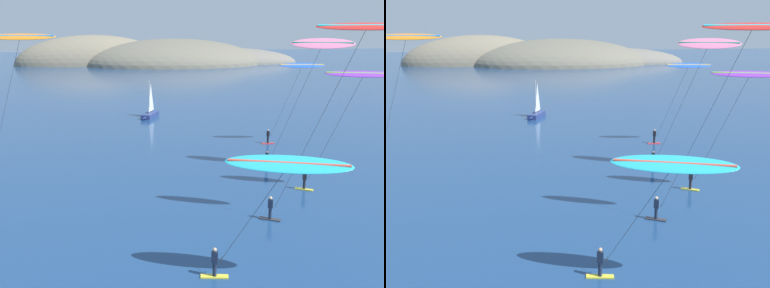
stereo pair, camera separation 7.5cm
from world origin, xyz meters
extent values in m
ellipsoid|color=#7A705B|center=(-1.09, 179.36, 0.00)|extent=(58.25, 25.45, 22.44)
ellipsoid|color=slate|center=(47.75, 173.04, 0.00)|extent=(65.12, 27.68, 12.48)
ellipsoid|color=#6B6656|center=(29.35, 173.70, 0.00)|extent=(69.20, 52.93, 19.57)
cube|color=navy|center=(1.12, 59.59, 0.35)|extent=(3.46, 4.90, 0.70)
cone|color=navy|center=(0.01, 57.46, 0.35)|extent=(1.59, 2.22, 0.67)
cylinder|color=#B2B2B7|center=(0.98, 59.33, 3.20)|extent=(0.12, 0.12, 5.00)
pyramid|color=white|center=(1.39, 60.12, 3.03)|extent=(0.90, 1.63, 4.25)
cylinder|color=#A5A5AD|center=(1.39, 60.12, 0.95)|extent=(0.90, 1.63, 0.08)
cube|color=red|center=(7.44, 29.34, 0.04)|extent=(1.53, 0.97, 0.08)
cylinder|color=#192338|center=(7.44, 29.34, 0.48)|extent=(0.22, 0.22, 0.80)
cube|color=#192338|center=(7.44, 29.34, 1.18)|extent=(0.39, 0.35, 0.60)
sphere|color=#9E7051|center=(7.44, 29.34, 1.60)|extent=(0.22, 0.22, 0.22)
cylinder|color=black|center=(7.74, 29.16, 1.06)|extent=(0.32, 0.49, 0.04)
ellipsoid|color=pink|center=(11.29, 27.00, 11.81)|extent=(5.48, 4.12, 1.06)
cylinder|color=#14895B|center=(11.29, 27.00, 11.86)|extent=(4.56, 2.86, 0.16)
cylinder|color=#333338|center=(9.51, 28.08, 6.38)|extent=(3.59, 2.19, 10.66)
cube|color=#2D2D33|center=(2.58, 17.27, 0.04)|extent=(1.46, 1.19, 0.08)
cylinder|color=#192338|center=(2.58, 17.27, 0.48)|extent=(0.22, 0.22, 0.80)
cube|color=#192338|center=(2.58, 17.27, 1.18)|extent=(0.39, 0.34, 0.60)
sphere|color=beige|center=(2.58, 17.27, 1.60)|extent=(0.22, 0.22, 0.22)
cylinder|color=black|center=(2.89, 17.09, 1.06)|extent=(0.31, 0.50, 0.04)
ellipsoid|color=red|center=(7.28, 14.60, 13.17)|extent=(5.86, 3.97, 0.62)
cylinder|color=#23D6DB|center=(7.28, 14.60, 13.22)|extent=(5.13, 3.00, 0.16)
cylinder|color=#333338|center=(5.08, 15.85, 7.07)|extent=(4.43, 2.53, 12.02)
cube|color=red|center=(11.61, 38.92, 0.04)|extent=(1.54, 0.57, 0.08)
cylinder|color=black|center=(11.61, 38.92, 0.48)|extent=(0.22, 0.22, 0.80)
cube|color=black|center=(11.61, 38.92, 1.18)|extent=(0.38, 0.28, 0.60)
sphere|color=tan|center=(11.61, 38.92, 1.60)|extent=(0.22, 0.22, 0.22)
cylinder|color=black|center=(11.95, 38.83, 1.06)|extent=(0.17, 0.54, 0.04)
ellipsoid|color=blue|center=(15.06, 38.04, 9.08)|extent=(5.30, 2.40, 0.64)
cylinder|color=gold|center=(15.06, 38.04, 9.13)|extent=(4.81, 1.37, 0.16)
cylinder|color=#333338|center=(13.50, 38.44, 5.02)|extent=(3.14, 0.82, 7.93)
cube|color=yellow|center=(7.94, 22.63, 0.04)|extent=(1.41, 1.27, 0.08)
cylinder|color=black|center=(7.94, 22.63, 0.48)|extent=(0.22, 0.22, 0.80)
cube|color=black|center=(7.94, 22.63, 1.18)|extent=(0.39, 0.34, 0.60)
sphere|color=tan|center=(7.94, 22.63, 1.60)|extent=(0.22, 0.22, 0.22)
cylinder|color=black|center=(8.25, 22.46, 1.06)|extent=(0.30, 0.50, 0.04)
ellipsoid|color=purple|center=(11.43, 20.71, 9.67)|extent=(5.73, 3.93, 0.56)
cylinder|color=#7ACC42|center=(11.43, 20.71, 9.72)|extent=(4.93, 2.82, 0.16)
cylinder|color=#333338|center=(9.84, 21.58, 5.31)|extent=(3.21, 1.78, 8.52)
ellipsoid|color=orange|center=(-14.15, 29.42, 12.44)|extent=(6.14, 3.85, 0.66)
cylinder|color=#0F7FE5|center=(-14.15, 29.42, 12.49)|extent=(5.39, 2.76, 0.16)
cylinder|color=#333338|center=(-15.83, 30.24, 6.70)|extent=(3.38, 1.68, 11.29)
cube|color=yellow|center=(-3.54, 10.49, 0.04)|extent=(1.55, 0.79, 0.08)
cylinder|color=#192338|center=(-3.54, 10.49, 0.48)|extent=(0.22, 0.22, 0.80)
cube|color=#192338|center=(-3.54, 10.49, 1.18)|extent=(0.39, 0.33, 0.60)
sphere|color=tan|center=(-3.54, 10.49, 1.60)|extent=(0.22, 0.22, 0.22)
cylinder|color=black|center=(-3.22, 10.34, 1.06)|extent=(0.27, 0.51, 0.04)
ellipsoid|color=#23B2C6|center=(-0.28, 8.94, 6.52)|extent=(6.32, 4.07, 0.72)
cylinder|color=#DB4C38|center=(-0.28, 8.94, 6.57)|extent=(5.46, 2.72, 0.16)
cylinder|color=#333338|center=(-1.75, 9.64, 3.74)|extent=(2.97, 1.44, 5.37)
camera|label=1|loc=(-10.51, -12.00, 12.95)|focal=45.00mm
camera|label=2|loc=(-10.43, -12.02, 12.95)|focal=45.00mm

